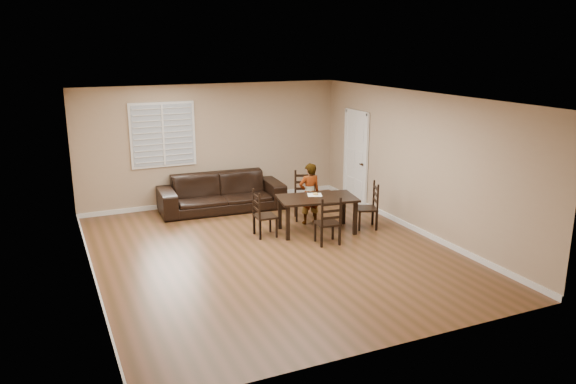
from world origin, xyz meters
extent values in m
plane|color=brown|center=(0.00, 0.00, 0.00)|extent=(7.00, 7.00, 0.00)
cube|color=tan|center=(0.00, 3.50, 1.35)|extent=(6.00, 0.04, 2.70)
cube|color=tan|center=(0.00, -3.50, 1.35)|extent=(6.00, 0.04, 2.70)
cube|color=tan|center=(-3.00, 0.00, 1.35)|extent=(0.04, 7.00, 2.70)
cube|color=tan|center=(3.00, 0.00, 1.35)|extent=(0.04, 7.00, 2.70)
cube|color=white|center=(0.00, 0.00, 2.70)|extent=(6.00, 7.00, 0.04)
cube|color=white|center=(-1.10, 3.45, 1.65)|extent=(1.40, 0.08, 1.40)
cube|color=white|center=(2.97, 2.20, 1.02)|extent=(0.06, 0.94, 2.05)
cylinder|color=#332114|center=(2.94, 1.90, 0.95)|extent=(0.06, 0.06, 0.02)
cube|color=white|center=(0.00, 3.48, 0.05)|extent=(6.00, 0.03, 0.10)
cube|color=white|center=(-2.98, 0.00, 0.05)|extent=(0.03, 7.00, 0.10)
cube|color=white|center=(2.98, 0.00, 0.05)|extent=(0.03, 7.00, 0.10)
cube|color=black|center=(1.22, 0.69, 0.67)|extent=(1.61, 1.09, 0.04)
cube|color=black|center=(0.51, 0.48, 0.33)|extent=(0.08, 0.08, 0.65)
cube|color=black|center=(1.81, 0.24, 0.33)|extent=(0.08, 0.08, 0.65)
cube|color=black|center=(0.63, 1.14, 0.33)|extent=(0.08, 0.08, 0.65)
cube|color=black|center=(1.93, 0.90, 0.33)|extent=(0.08, 0.08, 0.65)
cube|color=black|center=(1.37, 1.51, 0.43)|extent=(0.57, 0.56, 0.04)
cube|color=black|center=(1.44, 1.69, 0.50)|extent=(0.44, 0.20, 1.01)
cube|color=black|center=(1.12, 1.41, 0.21)|extent=(0.05, 0.05, 0.41)
cube|color=black|center=(1.49, 1.27, 0.21)|extent=(0.05, 0.05, 0.41)
cube|color=black|center=(1.25, 1.75, 0.21)|extent=(0.05, 0.05, 0.41)
cube|color=black|center=(1.62, 1.61, 0.21)|extent=(0.05, 0.05, 0.41)
cube|color=black|center=(1.09, 0.03, 0.39)|extent=(0.44, 0.42, 0.04)
cube|color=black|center=(1.08, -0.14, 0.45)|extent=(0.41, 0.08, 0.90)
cube|color=black|center=(1.29, 0.17, 0.18)|extent=(0.04, 0.04, 0.37)
cube|color=black|center=(0.94, 0.21, 0.18)|extent=(0.04, 0.04, 0.37)
cube|color=black|center=(1.25, -0.15, 0.18)|extent=(0.04, 0.04, 0.37)
cube|color=black|center=(0.90, -0.12, 0.18)|extent=(0.04, 0.04, 0.37)
cube|color=black|center=(0.22, 0.88, 0.39)|extent=(0.39, 0.42, 0.04)
cube|color=black|center=(0.04, 0.88, 0.45)|extent=(0.05, 0.41, 0.90)
cube|color=black|center=(0.37, 0.70, 0.18)|extent=(0.04, 0.04, 0.37)
cube|color=black|center=(0.38, 1.05, 0.18)|extent=(0.04, 0.04, 0.37)
cube|color=black|center=(0.05, 0.71, 0.18)|extent=(0.04, 0.04, 0.37)
cube|color=black|center=(0.06, 1.06, 0.18)|extent=(0.04, 0.04, 0.37)
cube|color=black|center=(2.22, 0.51, 0.40)|extent=(0.51, 0.53, 0.04)
cube|color=black|center=(2.39, 0.44, 0.46)|extent=(0.18, 0.40, 0.93)
cube|color=black|center=(2.13, 0.73, 0.19)|extent=(0.05, 0.05, 0.38)
cube|color=black|center=(2.00, 0.39, 0.19)|extent=(0.05, 0.05, 0.38)
cube|color=black|center=(2.44, 0.62, 0.19)|extent=(0.05, 0.05, 0.38)
cube|color=black|center=(2.32, 0.28, 0.19)|extent=(0.05, 0.05, 0.38)
imported|color=gray|center=(1.32, 1.22, 0.63)|extent=(0.46, 0.31, 1.25)
cube|color=silver|center=(1.25, 0.86, 0.70)|extent=(0.35, 0.35, 0.00)
torus|color=gold|center=(1.27, 0.85, 0.72)|extent=(0.11, 0.11, 0.03)
torus|color=white|center=(1.27, 0.85, 0.73)|extent=(0.09, 0.09, 0.02)
imported|color=black|center=(-0.01, 2.87, 0.39)|extent=(2.75, 1.20, 0.79)
camera|label=1|loc=(-3.54, -8.54, 3.57)|focal=35.00mm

